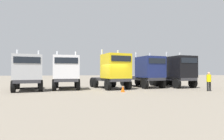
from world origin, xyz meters
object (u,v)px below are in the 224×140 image
object	(u,v)px
semi_truck_silver	(28,72)
semi_truck_white	(66,72)
semi_truck_yellow	(113,71)
visitor_in_hivis	(209,80)
traffic_cone_near	(123,89)
semi_truck_navy	(147,71)
semi_truck_black	(178,71)

from	to	relation	value
semi_truck_silver	semi_truck_white	world-z (taller)	semi_truck_white
semi_truck_yellow	visitor_in_hivis	size ratio (longest dim) A/B	3.56
semi_truck_white	visitor_in_hivis	size ratio (longest dim) A/B	3.34
traffic_cone_near	semi_truck_yellow	bearing A→B (deg)	88.88
semi_truck_silver	semi_truck_yellow	size ratio (longest dim) A/B	1.03
semi_truck_white	semi_truck_yellow	distance (m)	4.78
semi_truck_yellow	semi_truck_navy	distance (m)	4.23
semi_truck_black	visitor_in_hivis	distance (m)	4.64
semi_truck_silver	semi_truck_yellow	distance (m)	8.26
semi_truck_silver	semi_truck_yellow	bearing A→B (deg)	81.49
semi_truck_yellow	semi_truck_black	distance (m)	7.76
semi_truck_yellow	traffic_cone_near	size ratio (longest dim) A/B	11.11
semi_truck_black	visitor_in_hivis	bearing A→B (deg)	-2.26
semi_truck_navy	semi_truck_black	distance (m)	3.66
semi_truck_black	semi_truck_white	bearing A→B (deg)	-97.43
semi_truck_navy	semi_truck_yellow	bearing A→B (deg)	-87.27
semi_truck_yellow	semi_truck_black	size ratio (longest dim) A/B	1.00
traffic_cone_near	semi_truck_navy	bearing A→B (deg)	42.67
semi_truck_white	semi_truck_navy	bearing A→B (deg)	92.18
semi_truck_silver	semi_truck_white	distance (m)	3.58
semi_truck_yellow	semi_truck_black	xyz separation A→B (m)	(7.76, 0.01, -0.03)
semi_truck_silver	semi_truck_navy	size ratio (longest dim) A/B	0.97
semi_truck_yellow	semi_truck_silver	bearing A→B (deg)	-100.31
semi_truck_navy	traffic_cone_near	world-z (taller)	semi_truck_navy
semi_truck_white	traffic_cone_near	distance (m)	6.31
visitor_in_hivis	semi_truck_black	bearing A→B (deg)	176.78
semi_truck_silver	semi_truck_black	size ratio (longest dim) A/B	1.03
semi_truck_silver	visitor_in_hivis	size ratio (longest dim) A/B	3.68
semi_truck_white	semi_truck_yellow	size ratio (longest dim) A/B	0.94
semi_truck_yellow	semi_truck_navy	bearing A→B (deg)	91.64
semi_truck_silver	semi_truck_black	distance (m)	16.01
semi_truck_black	semi_truck_yellow	bearing A→B (deg)	-93.70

